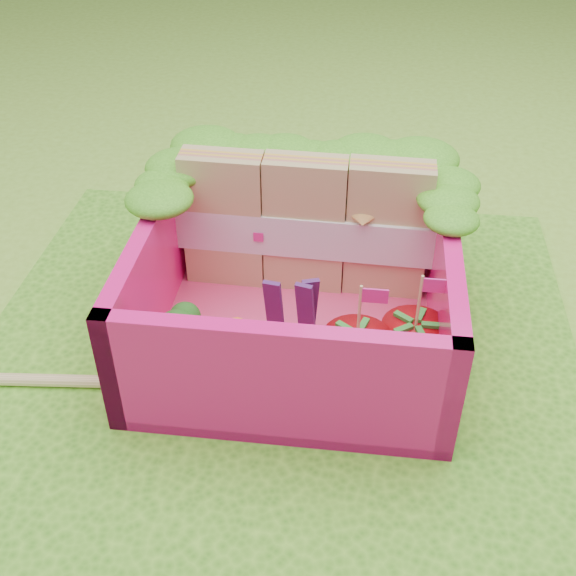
% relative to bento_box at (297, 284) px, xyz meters
% --- Properties ---
extents(ground, '(14.00, 14.00, 0.00)m').
position_rel_bento_box_xyz_m(ground, '(-0.07, -0.17, -0.31)').
color(ground, '#7EB332').
rests_on(ground, ground).
extents(placemat, '(2.60, 2.60, 0.03)m').
position_rel_bento_box_xyz_m(placemat, '(-0.07, -0.17, -0.29)').
color(placemat, '#499922').
rests_on(placemat, ground).
extents(bento_floor, '(1.30, 1.30, 0.05)m').
position_rel_bento_box_xyz_m(bento_floor, '(0.00, 0.00, -0.25)').
color(bento_floor, '#E0396D').
rests_on(bento_floor, placemat).
extents(bento_box, '(1.30, 1.30, 0.55)m').
position_rel_bento_box_xyz_m(bento_box, '(0.00, 0.00, 0.00)').
color(bento_box, '#FC1581').
rests_on(bento_box, placemat).
extents(lettuce_ruffle, '(1.43, 0.77, 0.11)m').
position_rel_bento_box_xyz_m(lettuce_ruffle, '(-0.00, 0.47, 0.33)').
color(lettuce_ruffle, '#358919').
rests_on(lettuce_ruffle, bento_box).
extents(sandwich_stack, '(1.17, 0.20, 0.65)m').
position_rel_bento_box_xyz_m(sandwich_stack, '(0.00, 0.32, 0.09)').
color(sandwich_stack, tan).
rests_on(sandwich_stack, bento_floor).
extents(broccoli, '(0.31, 0.31, 0.26)m').
position_rel_bento_box_xyz_m(broccoli, '(-0.43, -0.32, -0.04)').
color(broccoli, '#5E8C44').
rests_on(broccoli, bento_floor).
extents(carrot_sticks, '(0.20, 0.15, 0.26)m').
position_rel_bento_box_xyz_m(carrot_sticks, '(-0.27, -0.34, -0.10)').
color(carrot_sticks, orange).
rests_on(carrot_sticks, bento_floor).
extents(purple_wedges, '(0.21, 0.07, 0.38)m').
position_rel_bento_box_xyz_m(purple_wedges, '(0.02, -0.15, -0.04)').
color(purple_wedges, '#451857').
rests_on(purple_wedges, bento_floor).
extents(strawberry_left, '(0.27, 0.27, 0.51)m').
position_rel_bento_box_xyz_m(strawberry_left, '(0.27, -0.36, -0.08)').
color(strawberry_left, red).
rests_on(strawberry_left, bento_floor).
extents(strawberry_right, '(0.27, 0.27, 0.51)m').
position_rel_bento_box_xyz_m(strawberry_right, '(0.49, -0.26, -0.09)').
color(strawberry_right, red).
rests_on(strawberry_right, bento_floor).
extents(snap_peas, '(0.58, 0.63, 0.05)m').
position_rel_bento_box_xyz_m(snap_peas, '(0.34, -0.21, -0.20)').
color(snap_peas, '#60A734').
rests_on(snap_peas, bento_floor).
extents(chopsticks, '(2.37, 0.27, 0.05)m').
position_rel_bento_box_xyz_m(chopsticks, '(-1.05, -0.45, -0.25)').
color(chopsticks, tan).
rests_on(chopsticks, placemat).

